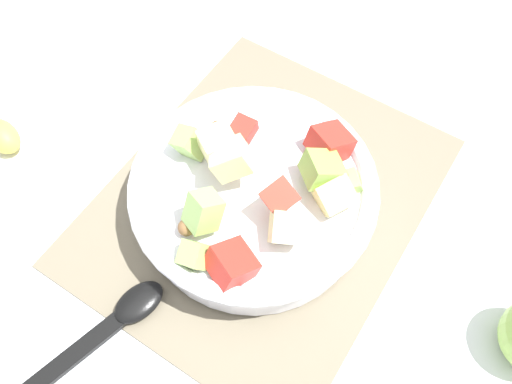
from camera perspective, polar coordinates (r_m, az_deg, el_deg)
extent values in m
plane|color=silver|center=(0.63, 0.73, -0.93)|extent=(2.40, 2.40, 0.00)
cube|color=#756B56|center=(0.63, 0.73, -0.80)|extent=(0.41, 0.33, 0.01)
cylinder|color=white|center=(0.60, 0.00, -0.83)|extent=(0.25, 0.25, 0.06)
torus|color=white|center=(0.57, 0.00, 0.58)|extent=(0.27, 0.27, 0.02)
cube|color=#A3CC6B|center=(0.59, -6.95, 5.17)|extent=(0.03, 0.04, 0.05)
cube|color=#A3CC6B|center=(0.52, -5.55, -2.02)|extent=(0.05, 0.04, 0.05)
cube|color=red|center=(0.52, -2.58, -7.58)|extent=(0.06, 0.05, 0.04)
cube|color=red|center=(0.59, 7.78, 5.17)|extent=(0.06, 0.05, 0.04)
cube|color=#BC3828|center=(0.53, 2.50, -0.51)|extent=(0.04, 0.04, 0.04)
cube|color=red|center=(0.57, -1.37, 6.58)|extent=(0.03, 0.02, 0.02)
cube|color=beige|center=(0.56, -4.06, 5.17)|extent=(0.05, 0.04, 0.03)
cube|color=beige|center=(0.52, 3.08, -3.78)|extent=(0.05, 0.05, 0.04)
cube|color=#8CB74C|center=(0.56, 7.00, 2.33)|extent=(0.06, 0.05, 0.04)
cube|color=#A3CC6B|center=(0.57, 9.81, 0.96)|extent=(0.04, 0.03, 0.04)
sphere|color=brown|center=(0.54, -7.33, -3.74)|extent=(0.03, 0.02, 0.03)
cube|color=beige|center=(0.55, -2.64, 3.48)|extent=(0.05, 0.06, 0.05)
cube|color=#A3CC6B|center=(0.53, -6.18, -6.62)|extent=(0.04, 0.04, 0.04)
cube|color=#E5D684|center=(0.55, 8.27, -0.35)|extent=(0.05, 0.05, 0.04)
sphere|color=brown|center=(0.60, -4.08, 6.76)|extent=(0.02, 0.03, 0.02)
ellipsoid|color=black|center=(0.58, -12.21, -11.24)|extent=(0.06, 0.05, 0.01)
cube|color=black|center=(0.59, -20.70, -17.37)|extent=(0.17, 0.06, 0.01)
ellipsoid|color=yellow|center=(0.73, -25.11, 5.34)|extent=(0.05, 0.06, 0.04)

